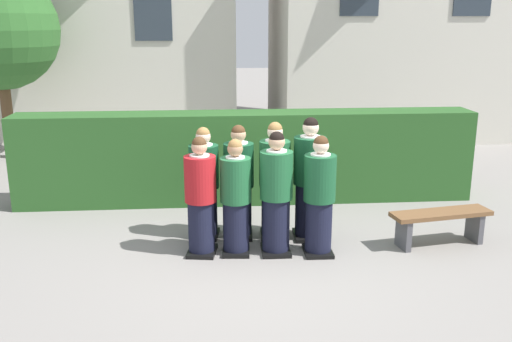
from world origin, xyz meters
TOP-DOWN VIEW (x-y plane):
  - ground_plane at (0.00, 0.00)m, footprint 60.00×60.00m
  - student_in_red_blazer at (-0.74, 0.04)m, footprint 0.43×0.50m
  - student_front_row_1 at (-0.29, 0.02)m, footprint 0.40×0.50m
  - student_front_row_2 at (0.24, -0.01)m, footprint 0.43×0.47m
  - student_front_row_3 at (0.80, -0.09)m, footprint 0.41×0.50m
  - student_rear_row_0 at (-0.70, 0.64)m, footprint 0.42×0.50m
  - student_rear_row_1 at (-0.22, 0.61)m, footprint 0.42×0.48m
  - student_rear_row_2 at (0.28, 0.55)m, footprint 0.43×0.49m
  - student_rear_row_3 at (0.76, 0.49)m, footprint 0.45×0.51m
  - hedge at (0.00, 2.28)m, footprint 7.65×0.70m
  - wooden_bench at (2.52, 0.07)m, footprint 1.44×0.59m

SIDE VIEW (x-z plane):
  - ground_plane at x=0.00m, z-range 0.00..0.00m
  - wooden_bench at x=2.52m, z-range 0.11..0.59m
  - student_front_row_1 at x=-0.29m, z-range -0.04..1.51m
  - student_in_red_blazer at x=-0.74m, z-range -0.04..1.54m
  - student_rear_row_0 at x=-0.70m, z-range -0.04..1.55m
  - student_front_row_3 at x=0.80m, z-range -0.04..1.56m
  - hedge at x=0.00m, z-range 0.00..1.52m
  - student_rear_row_1 at x=-0.22m, z-range -0.04..1.58m
  - student_front_row_2 at x=0.24m, z-range -0.04..1.60m
  - student_rear_row_2 at x=0.28m, z-range -0.04..1.62m
  - student_rear_row_3 at x=0.76m, z-range -0.04..1.69m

